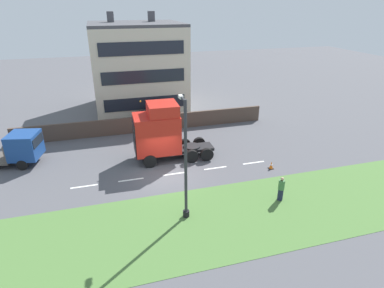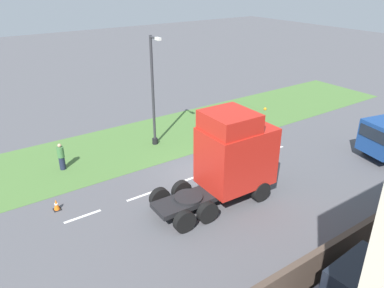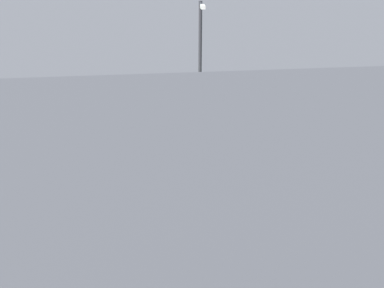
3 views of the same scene
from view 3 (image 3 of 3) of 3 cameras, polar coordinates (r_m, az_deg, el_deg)
ground_plane at (r=21.87m, az=2.91°, el=-4.78°), size 120.00×120.00×0.00m
grass_verge at (r=27.09m, az=1.07°, el=1.94°), size 7.00×44.00×0.01m
lane_markings at (r=21.79m, az=1.08°, el=-4.88°), size 0.16×14.60×0.00m
lorry_cab at (r=18.40m, az=3.61°, el=-3.05°), size 2.76×6.37×4.79m
lamp_post at (r=25.04m, az=0.96°, el=7.76°), size 1.31×0.38×7.14m
pedestrian at (r=26.09m, az=-12.79°, el=2.13°), size 0.39×0.39×1.65m
traffic_cone_lead at (r=23.14m, az=-17.39°, el=-3.38°), size 0.36×0.36×0.58m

